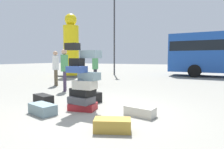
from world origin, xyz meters
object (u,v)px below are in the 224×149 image
Objects in this scene: suitcase_black_left_side at (91,97)px; suitcase_tan_foreground_near at (112,125)px; person_bearded_onlooker at (95,65)px; lamp_post at (114,23)px; person_passerby_in_red at (56,65)px; person_tourist_with_camera at (65,66)px; yellow_dummy_statue at (71,49)px; suitcase_tower at (83,84)px; suitcase_black_behind_tower at (43,99)px; suitcase_cream_right_side at (140,111)px; suitcase_slate_upright_blue at (43,109)px.

suitcase_black_left_side is 0.83× the size of suitcase_tan_foreground_near.
person_bearded_onlooker is 0.26× the size of lamp_post.
suitcase_black_left_side is 3.82m from person_bearded_onlooker.
person_passerby_in_red is at bearing 162.36° from suitcase_black_left_side.
suitcase_tan_foreground_near is 4.84m from person_tourist_with_camera.
person_bearded_onlooker is 2.07m from person_tourist_with_camera.
yellow_dummy_statue is 0.71× the size of lamp_post.
person_bearded_onlooker reaches higher than suitcase_black_left_side.
suitcase_tower is 0.26× the size of lamp_post.
suitcase_black_left_side is (1.26, 0.72, 0.03)m from suitcase_black_behind_tower.
yellow_dummy_statue reaches higher than suitcase_cream_right_side.
suitcase_black_left_side is at bearing -48.14° from yellow_dummy_statue.
lamp_post is (-3.61, 9.26, 4.04)m from suitcase_black_left_side.
lamp_post reaches higher than person_bearded_onlooker.
suitcase_tower is 1.07m from suitcase_black_left_side.
person_passerby_in_red is (-3.46, 2.25, 0.85)m from suitcase_black_left_side.
suitcase_black_left_side is at bearing -16.02° from person_bearded_onlooker.
suitcase_black_left_side is at bearing 22.72° from person_tourist_with_camera.
suitcase_cream_right_side is 0.42× the size of person_bearded_onlooker.
suitcase_black_left_side reaches higher than suitcase_cream_right_side.
person_tourist_with_camera is 1.78m from person_passerby_in_red.
person_bearded_onlooker reaches higher than suitcase_black_behind_tower.
suitcase_tan_foreground_near is at bearing -48.32° from yellow_dummy_statue.
suitcase_slate_upright_blue is 0.43× the size of person_bearded_onlooker.
suitcase_slate_upright_blue is 0.42× the size of person_passerby_in_red.
suitcase_black_behind_tower is 1.27m from suitcase_slate_upright_blue.
suitcase_black_left_side reaches higher than suitcase_slate_upright_blue.
suitcase_slate_upright_blue reaches higher than suitcase_tan_foreground_near.
suitcase_slate_upright_blue is at bearing -73.33° from lamp_post.
person_tourist_with_camera reaches higher than suitcase_black_behind_tower.
lamp_post is (-1.80, 6.01, 3.20)m from person_bearded_onlooker.
suitcase_slate_upright_blue is 9.97m from yellow_dummy_statue.
suitcase_black_left_side is 0.78× the size of suitcase_slate_upright_blue.
lamp_post reaches higher than person_passerby_in_red.
suitcase_tan_foreground_near is at bearing 13.23° from person_tourist_with_camera.
suitcase_black_left_side is 0.79× the size of suitcase_cream_right_side.
person_passerby_in_red is (-1.64, -1.01, 0.01)m from person_bearded_onlooker.
yellow_dummy_statue is at bearing 138.36° from suitcase_slate_upright_blue.
yellow_dummy_statue is at bearing 129.77° from suitcase_tower.
suitcase_tan_foreground_near is 6.59m from person_passerby_in_red.
suitcase_cream_right_side is at bearing 4.97° from person_passerby_in_red.
suitcase_tower reaches higher than person_tourist_with_camera.
suitcase_tan_foreground_near is (2.88, -1.15, -0.00)m from suitcase_black_behind_tower.
suitcase_cream_right_side is 5.43m from person_bearded_onlooker.
suitcase_black_left_side is (-0.31, 0.88, -0.52)m from suitcase_tower.
person_bearded_onlooker is at bearing 134.56° from suitcase_black_left_side.
suitcase_tan_foreground_near is at bearing -11.31° from person_bearded_onlooker.
suitcase_tower is 2.56× the size of suitcase_tan_foreground_near.
suitcase_tower is at bearing 12.24° from suitcase_black_behind_tower.
lamp_post is at bearing 111.17° from suitcase_tower.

